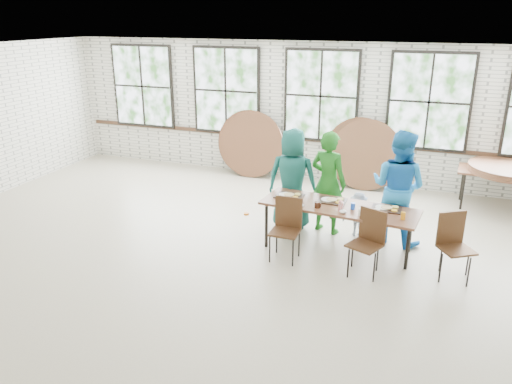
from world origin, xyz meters
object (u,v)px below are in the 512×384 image
Objects in this scene: dining_table at (339,209)px; chair_near_right at (368,237)px; chair_near_left at (287,223)px; storage_table at (510,175)px.

chair_near_right is at bearing -40.98° from dining_table.
chair_near_left is 1.00× the size of chair_near_right.
chair_near_left is at bearing -159.46° from chair_near_right.
chair_near_left is at bearing -136.73° from dining_table.
chair_near_right reaches higher than dining_table.
storage_table is (3.34, 3.32, 0.13)m from chair_near_left.
dining_table is 2.60× the size of chair_near_right.
dining_table is 2.60× the size of chair_near_left.
chair_near_left is 0.52× the size of storage_table.
storage_table is (2.12, 3.38, 0.13)m from chair_near_right.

